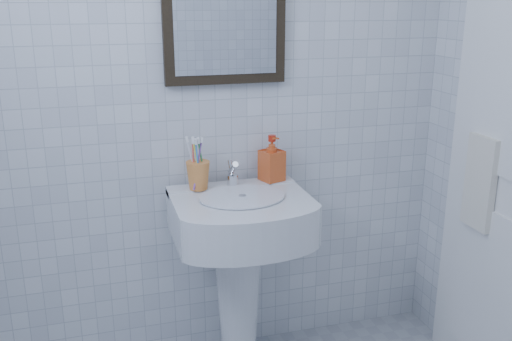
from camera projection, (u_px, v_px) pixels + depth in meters
name	position (u px, v px, depth m)	size (l,w,h in m)	color
wall_back	(198.00, 82.00, 2.33)	(2.20, 0.02, 2.50)	silver
washbasin	(239.00, 254.00, 2.36)	(0.54, 0.40, 0.83)	silver
faucet	(233.00, 175.00, 2.36)	(0.05, 0.10, 0.12)	silver
toothbrush_cup	(198.00, 175.00, 2.32)	(0.10, 0.10, 0.12)	orange
soap_dispenser	(272.00, 158.00, 2.42)	(0.09, 0.09, 0.20)	red
wall_mirror	(225.00, 5.00, 2.26)	(0.50, 0.04, 0.62)	black
towel_ring	(490.00, 139.00, 2.23)	(0.18, 0.18, 0.01)	silver
hand_towel	(480.00, 183.00, 2.28)	(0.03, 0.16, 0.38)	beige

